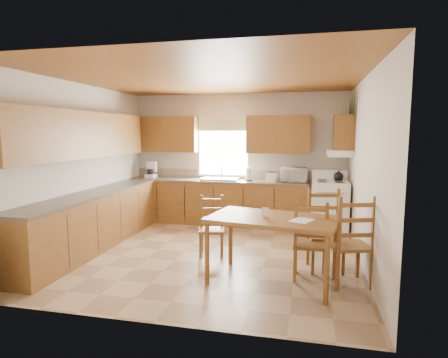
% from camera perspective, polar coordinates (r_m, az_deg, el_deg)
% --- Properties ---
extents(floor, '(4.50, 4.50, 0.00)m').
position_cam_1_polar(floor, '(6.02, -2.06, -11.24)').
color(floor, '#A28261').
rests_on(floor, ground).
extents(ceiling, '(4.50, 4.50, 0.00)m').
position_cam_1_polar(ceiling, '(5.77, -2.18, 15.12)').
color(ceiling, brown).
rests_on(ceiling, floor).
extents(wall_left, '(4.50, 4.50, 0.00)m').
position_cam_1_polar(wall_left, '(6.68, -21.14, 1.95)').
color(wall_left, beige).
rests_on(wall_left, floor).
extents(wall_right, '(4.50, 4.50, 0.00)m').
position_cam_1_polar(wall_right, '(5.61, 20.71, 1.08)').
color(wall_right, beige).
rests_on(wall_right, floor).
extents(wall_back, '(4.50, 4.50, 0.00)m').
position_cam_1_polar(wall_back, '(7.93, 2.04, 3.16)').
color(wall_back, beige).
rests_on(wall_back, floor).
extents(wall_front, '(4.50, 4.50, 0.00)m').
position_cam_1_polar(wall_front, '(3.63, -11.24, -1.64)').
color(wall_front, beige).
rests_on(wall_front, floor).
extents(lower_cab_back, '(3.75, 0.60, 0.88)m').
position_cam_1_polar(lower_cab_back, '(7.83, -1.09, -3.60)').
color(lower_cab_back, brown).
rests_on(lower_cab_back, floor).
extents(lower_cab_left, '(0.60, 3.60, 0.88)m').
position_cam_1_polar(lower_cab_left, '(6.53, -19.31, -6.17)').
color(lower_cab_left, brown).
rests_on(lower_cab_left, floor).
extents(counter_back, '(3.75, 0.63, 0.04)m').
position_cam_1_polar(counter_back, '(7.76, -1.10, -0.26)').
color(counter_back, brown).
rests_on(counter_back, lower_cab_back).
extents(counter_left, '(0.63, 3.60, 0.04)m').
position_cam_1_polar(counter_left, '(6.45, -19.48, -2.18)').
color(counter_left, brown).
rests_on(counter_left, lower_cab_left).
extents(backsplash, '(3.75, 0.01, 0.18)m').
position_cam_1_polar(backsplash, '(8.03, -0.61, 0.77)').
color(backsplash, gray).
rests_on(backsplash, counter_back).
extents(upper_cab_back_left, '(1.41, 0.33, 0.75)m').
position_cam_1_polar(upper_cab_back_left, '(8.19, -8.94, 6.74)').
color(upper_cab_back_left, brown).
rests_on(upper_cab_back_left, wall_back).
extents(upper_cab_back_right, '(1.25, 0.33, 0.75)m').
position_cam_1_polar(upper_cab_back_right, '(7.64, 8.25, 6.73)').
color(upper_cab_back_right, brown).
rests_on(upper_cab_back_right, wall_back).
extents(upper_cab_left, '(0.33, 3.60, 0.75)m').
position_cam_1_polar(upper_cab_left, '(6.44, -20.85, 6.29)').
color(upper_cab_left, brown).
rests_on(upper_cab_left, wall_left).
extents(upper_cab_stove, '(0.33, 0.62, 0.62)m').
position_cam_1_polar(upper_cab_stove, '(7.20, 17.74, 6.81)').
color(upper_cab_stove, brown).
rests_on(upper_cab_stove, wall_right).
extents(range_hood, '(0.44, 0.62, 0.12)m').
position_cam_1_polar(range_hood, '(7.21, 17.23, 3.81)').
color(range_hood, white).
rests_on(range_hood, wall_right).
extents(window_frame, '(1.13, 0.02, 1.18)m').
position_cam_1_polar(window_frame, '(7.95, -0.12, 4.61)').
color(window_frame, white).
rests_on(window_frame, wall_back).
extents(window_pane, '(1.05, 0.01, 1.10)m').
position_cam_1_polar(window_pane, '(7.95, -0.13, 4.61)').
color(window_pane, white).
rests_on(window_pane, wall_back).
extents(window_valance, '(1.19, 0.01, 0.24)m').
position_cam_1_polar(window_valance, '(7.92, -0.17, 8.22)').
color(window_valance, '#587742').
rests_on(window_valance, wall_back).
extents(sink_basin, '(0.75, 0.45, 0.04)m').
position_cam_1_polar(sink_basin, '(7.74, -0.56, 0.01)').
color(sink_basin, silver).
rests_on(sink_basin, counter_back).
extents(pine_decal_a, '(0.22, 0.22, 0.36)m').
position_cam_1_polar(pine_decal_a, '(6.91, 19.22, 10.74)').
color(pine_decal_a, '#163B1B').
rests_on(pine_decal_a, wall_right).
extents(pine_decal_b, '(0.22, 0.22, 0.36)m').
position_cam_1_polar(pine_decal_b, '(7.23, 18.95, 10.89)').
color(pine_decal_b, '#163B1B').
rests_on(pine_decal_b, wall_right).
extents(pine_decal_c, '(0.22, 0.22, 0.36)m').
position_cam_1_polar(pine_decal_c, '(7.55, 18.67, 10.42)').
color(pine_decal_c, '#163B1B').
rests_on(pine_decal_c, wall_right).
extents(stove, '(0.67, 0.70, 0.98)m').
position_cam_1_polar(stove, '(7.27, 15.79, -4.30)').
color(stove, white).
rests_on(stove, floor).
extents(coffeemaker, '(0.21, 0.24, 0.33)m').
position_cam_1_polar(coffeemaker, '(8.25, -11.08, 1.32)').
color(coffeemaker, white).
rests_on(coffeemaker, counter_back).
extents(paper_towel, '(0.13, 0.13, 0.26)m').
position_cam_1_polar(paper_towel, '(7.59, 3.76, 0.70)').
color(paper_towel, white).
rests_on(paper_towel, counter_back).
extents(toaster, '(0.24, 0.20, 0.17)m').
position_cam_1_polar(toaster, '(7.51, 7.27, 0.25)').
color(toaster, white).
rests_on(toaster, counter_back).
extents(microwave, '(0.51, 0.39, 0.28)m').
position_cam_1_polar(microwave, '(7.53, 10.53, 0.63)').
color(microwave, white).
rests_on(microwave, counter_back).
extents(dining_table, '(1.71, 1.17, 0.84)m').
position_cam_1_polar(dining_table, '(4.84, 7.35, -10.65)').
color(dining_table, brown).
rests_on(dining_table, floor).
extents(chair_near_left, '(0.44, 0.41, 1.03)m').
position_cam_1_polar(chair_near_left, '(5.03, 13.04, -8.98)').
color(chair_near_left, brown).
rests_on(chair_near_left, floor).
extents(chair_near_right, '(0.59, 0.57, 1.14)m').
position_cam_1_polar(chair_near_right, '(4.96, 18.54, -8.78)').
color(chair_near_right, brown).
rests_on(chair_near_right, floor).
extents(chair_far_left, '(0.45, 0.43, 0.91)m').
position_cam_1_polar(chair_far_left, '(5.83, -1.92, -7.20)').
color(chair_far_left, brown).
rests_on(chair_far_left, floor).
extents(chair_far_right, '(0.53, 0.51, 1.10)m').
position_cam_1_polar(chair_far_right, '(5.37, 15.23, -7.64)').
color(chair_far_right, brown).
rests_on(chair_far_right, floor).
extents(table_paper, '(0.32, 0.36, 0.00)m').
position_cam_1_polar(table_paper, '(4.62, 11.76, -6.18)').
color(table_paper, white).
rests_on(table_paper, dining_table).
extents(table_card, '(0.09, 0.03, 0.11)m').
position_cam_1_polar(table_card, '(4.75, 6.31, -5.03)').
color(table_card, white).
rests_on(table_card, dining_table).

